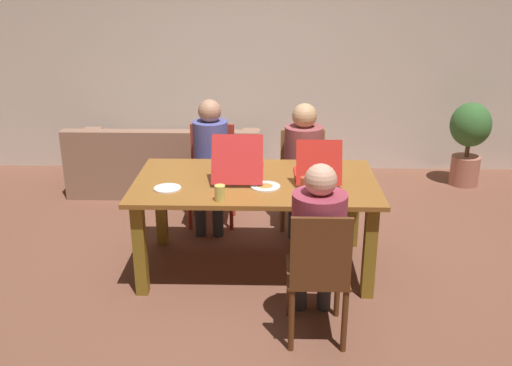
{
  "coord_description": "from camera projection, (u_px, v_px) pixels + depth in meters",
  "views": [
    {
      "loc": [
        0.11,
        -4.18,
        2.29
      ],
      "look_at": [
        0.0,
        0.1,
        0.7
      ],
      "focal_mm": 40.0,
      "sensor_mm": 36.0,
      "label": 1
    }
  ],
  "objects": [
    {
      "name": "drinking_glass_0",
      "position": [
        220.0,
        193.0,
        4.03
      ],
      "size": [
        0.08,
        0.08,
        0.11
      ],
      "primitive_type": "cylinder",
      "color": "#DACA5D",
      "rests_on": "dining_table"
    },
    {
      "name": "ground_plane",
      "position": [
        256.0,
        267.0,
        4.72
      ],
      "size": [
        20.0,
        20.0,
        0.0
      ],
      "primitive_type": "plane",
      "color": "brown"
    },
    {
      "name": "person_2",
      "position": [
        304.0,
        156.0,
        5.23
      ],
      "size": [
        0.36,
        0.53,
        1.18
      ],
      "color": "#333F44",
      "rests_on": "ground"
    },
    {
      "name": "plate_0",
      "position": [
        167.0,
        188.0,
        4.27
      ],
      "size": [
        0.2,
        0.2,
        0.01
      ],
      "color": "white",
      "rests_on": "dining_table"
    },
    {
      "name": "person_0",
      "position": [
        210.0,
        154.0,
        5.26
      ],
      "size": [
        0.33,
        0.51,
        1.21
      ],
      "color": "#333743",
      "rests_on": "ground"
    },
    {
      "name": "potted_plant",
      "position": [
        469.0,
        137.0,
        6.36
      ],
      "size": [
        0.45,
        0.45,
        0.95
      ],
      "color": "#AF6A58",
      "rests_on": "ground"
    },
    {
      "name": "chair_2",
      "position": [
        302.0,
        173.0,
        5.43
      ],
      "size": [
        0.44,
        0.41,
        0.89
      ],
      "color": "brown",
      "rests_on": "ground"
    },
    {
      "name": "chair_0",
      "position": [
        212.0,
        167.0,
        5.46
      ],
      "size": [
        0.44,
        0.38,
        0.94
      ],
      "color": "#AB3223",
      "rests_on": "ground"
    },
    {
      "name": "back_wall",
      "position": [
        261.0,
        60.0,
        6.71
      ],
      "size": [
        7.8,
        0.12,
        2.64
      ],
      "primitive_type": "cube",
      "color": "beige",
      "rests_on": "ground"
    },
    {
      "name": "chair_1",
      "position": [
        318.0,
        272.0,
        3.59
      ],
      "size": [
        0.39,
        0.46,
        0.94
      ],
      "color": "#593017",
      "rests_on": "ground"
    },
    {
      "name": "couch",
      "position": [
        167.0,
        165.0,
        6.36
      ],
      "size": [
        2.05,
        0.9,
        0.75
      ],
      "color": "#936B55",
      "rests_on": "ground"
    },
    {
      "name": "pizza_box_1",
      "position": [
        317.0,
        172.0,
        4.49
      ],
      "size": [
        0.34,
        0.46,
        0.35
      ],
      "color": "red",
      "rests_on": "dining_table"
    },
    {
      "name": "dining_table",
      "position": [
        256.0,
        194.0,
        4.49
      ],
      "size": [
        1.89,
        1.06,
        0.76
      ],
      "color": "brown",
      "rests_on": "ground"
    },
    {
      "name": "plate_1",
      "position": [
        265.0,
        186.0,
        4.3
      ],
      "size": [
        0.23,
        0.23,
        0.03
      ],
      "color": "white",
      "rests_on": "dining_table"
    },
    {
      "name": "pizza_box_0",
      "position": [
        239.0,
        167.0,
        4.58
      ],
      "size": [
        0.39,
        0.59,
        0.37
      ],
      "color": "red",
      "rests_on": "dining_table"
    },
    {
      "name": "person_1",
      "position": [
        318.0,
        234.0,
        3.66
      ],
      "size": [
        0.35,
        0.52,
        1.2
      ],
      "color": "#36353A",
      "rests_on": "ground"
    },
    {
      "name": "drinking_glass_1",
      "position": [
        305.0,
        184.0,
        4.2
      ],
      "size": [
        0.08,
        0.08,
        0.11
      ],
      "primitive_type": "cylinder",
      "color": "#B4462C",
      "rests_on": "dining_table"
    }
  ]
}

